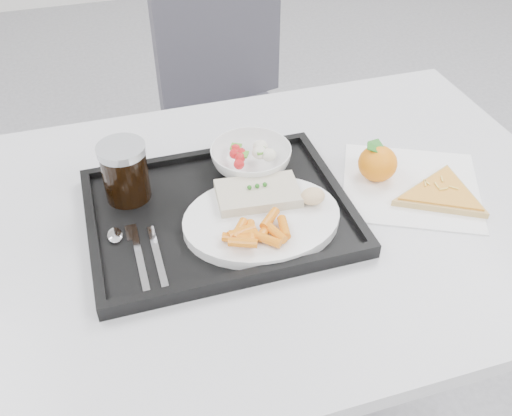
% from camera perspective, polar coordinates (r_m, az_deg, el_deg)
% --- Properties ---
extents(table, '(1.20, 0.80, 0.75)m').
position_cam_1_polar(table, '(1.06, -0.26, -3.22)').
color(table, silver).
rests_on(table, ground).
extents(chair, '(0.51, 0.51, 0.93)m').
position_cam_1_polar(chair, '(1.78, -2.57, 10.74)').
color(chair, '#3D3C45').
rests_on(chair, ground).
extents(tray, '(0.45, 0.35, 0.03)m').
position_cam_1_polar(tray, '(1.00, -3.70, -0.51)').
color(tray, black).
rests_on(tray, table).
extents(dinner_plate, '(0.27, 0.27, 0.02)m').
position_cam_1_polar(dinner_plate, '(0.97, 0.58, -1.16)').
color(dinner_plate, white).
rests_on(dinner_plate, tray).
extents(fish_fillet, '(0.15, 0.10, 0.03)m').
position_cam_1_polar(fish_fillet, '(0.99, 0.20, 1.47)').
color(fish_fillet, beige).
rests_on(fish_fillet, dinner_plate).
extents(bread_roll, '(0.05, 0.05, 0.03)m').
position_cam_1_polar(bread_roll, '(0.98, 5.70, 1.18)').
color(bread_roll, beige).
rests_on(bread_roll, dinner_plate).
extents(salad_bowl, '(0.15, 0.15, 0.05)m').
position_cam_1_polar(salad_bowl, '(1.08, -0.51, 4.95)').
color(salad_bowl, white).
rests_on(salad_bowl, tray).
extents(cola_glass, '(0.08, 0.08, 0.11)m').
position_cam_1_polar(cola_glass, '(1.02, -12.98, 3.64)').
color(cola_glass, black).
rests_on(cola_glass, tray).
extents(cutlery, '(0.08, 0.17, 0.01)m').
position_cam_1_polar(cutlery, '(0.94, -11.91, -4.00)').
color(cutlery, silver).
rests_on(cutlery, tray).
extents(napkin, '(0.33, 0.33, 0.00)m').
position_cam_1_polar(napkin, '(1.11, 15.20, 2.17)').
color(napkin, white).
rests_on(napkin, table).
extents(tangerine, '(0.09, 0.09, 0.07)m').
position_cam_1_polar(tangerine, '(1.10, 12.07, 4.41)').
color(tangerine, '#FE7E00').
rests_on(tangerine, napkin).
extents(pizza_slice, '(0.21, 0.21, 0.02)m').
position_cam_1_polar(pizza_slice, '(1.09, 18.12, 1.34)').
color(pizza_slice, tan).
rests_on(pizza_slice, napkin).
extents(carrot_pile, '(0.11, 0.08, 0.02)m').
position_cam_1_polar(carrot_pile, '(0.91, 0.01, -2.44)').
color(carrot_pile, orange).
rests_on(carrot_pile, dinner_plate).
extents(salad_contents, '(0.09, 0.07, 0.02)m').
position_cam_1_polar(salad_contents, '(1.08, -0.33, 5.53)').
color(salad_contents, red).
rests_on(salad_contents, salad_bowl).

